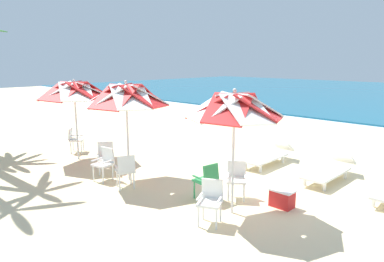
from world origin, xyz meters
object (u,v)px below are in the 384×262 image
Objects in this scene: plastic_chair_0 at (211,199)px; plastic_chair_2 at (207,179)px; beach_umbrella_0 at (234,107)px; sun_lounger_1 at (330,170)px; plastic_chair_3 at (126,169)px; beach_umbrella_2 at (74,91)px; plastic_chair_4 at (106,156)px; plastic_chair_5 at (104,162)px; beach_umbrella_1 at (126,96)px; cooler_box at (282,198)px; sun_lounger_2 at (269,155)px; plastic_chair_1 at (236,177)px; plastic_chair_6 at (75,138)px.

plastic_chair_2 is (-0.83, 0.82, 0.00)m from plastic_chair_0.
beach_umbrella_0 is 1.21× the size of sun_lounger_1.
beach_umbrella_2 is at bearing 172.15° from plastic_chair_3.
plastic_chair_4 is (-4.21, 0.27, 0.00)m from plastic_chair_0.
beach_umbrella_0 is 4.15m from plastic_chair_5.
beach_umbrella_2 is at bearing 179.82° from beach_umbrella_1.
beach_umbrella_0 is 1.92m from plastic_chair_2.
plastic_chair_5 reaches higher than cooler_box.
plastic_chair_0 reaches higher than sun_lounger_2.
beach_umbrella_2 is 6.33m from sun_lounger_2.
plastic_chair_5 is at bearing -133.69° from beach_umbrella_1.
plastic_chair_0 is at bearing 1.25° from plastic_chair_5.
sun_lounger_1 is 0.99× the size of sun_lounger_2.
plastic_chair_2 is at bearing -113.21° from sun_lounger_1.
plastic_chair_1 reaches higher than sun_lounger_1.
plastic_chair_3 is at bearing -128.65° from sun_lounger_1.
beach_umbrella_1 is 3.05× the size of plastic_chair_6.
plastic_chair_2 is at bearing -80.76° from sun_lounger_2.
beach_umbrella_2 is at bearing -21.34° from plastic_chair_6.
plastic_chair_4 is at bearing -141.36° from sun_lounger_1.
plastic_chair_6 is (-6.96, 0.08, -1.72)m from beach_umbrella_0.
plastic_chair_1 is 1.00× the size of plastic_chair_2.
sun_lounger_2 is (-1.39, 3.55, -1.94)m from beach_umbrella_0.
plastic_chair_1 is at bearing 16.63° from plastic_chair_4.
beach_umbrella_0 is 3.00× the size of plastic_chair_0.
beach_umbrella_1 is (-2.80, -1.01, 1.74)m from plastic_chair_1.
beach_umbrella_1 reaches higher than plastic_chair_5.
plastic_chair_0 reaches higher than cooler_box.
beach_umbrella_2 is 1.20× the size of sun_lounger_1.
beach_umbrella_0 is at bearing 11.39° from plastic_chair_5.
beach_umbrella_1 reaches higher than plastic_chair_1.
plastic_chair_2 and plastic_chair_6 have the same top height.
cooler_box is at bearing 16.26° from plastic_chair_4.
plastic_chair_2 is (-0.84, 0.15, -1.72)m from beach_umbrella_0.
plastic_chair_3 is 4.27m from plastic_chair_6.
beach_umbrella_2 is at bearing -150.79° from sun_lounger_1.
plastic_chair_6 is (-6.50, -0.65, 0.00)m from plastic_chair_1.
beach_umbrella_1 is 3.05× the size of plastic_chair_4.
plastic_chair_2 is 1.00× the size of plastic_chair_4.
beach_umbrella_1 is at bearing -175.01° from beach_umbrella_0.
plastic_chair_6 is 7.60m from cooler_box.
plastic_chair_4 reaches higher than sun_lounger_2.
plastic_chair_4 is at bearing -9.72° from plastic_chair_6.
cooler_box is at bearing -89.55° from sun_lounger_1.
plastic_chair_5 is at bearing -178.75° from plastic_chair_0.
plastic_chair_3 is 0.40× the size of sun_lounger_1.
beach_umbrella_1 is 1.86m from plastic_chair_3.
beach_umbrella_2 reaches higher than cooler_box.
plastic_chair_4 is 4.85m from sun_lounger_2.
cooler_box is at bearing 14.89° from plastic_chair_1.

